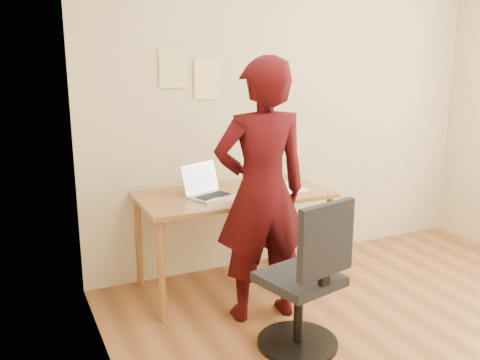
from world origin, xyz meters
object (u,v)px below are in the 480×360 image
laptop (208,189)px  office_chair (306,287)px  phone (262,195)px  desk (233,204)px  person (261,192)px

laptop → office_chair: laptop is taller
phone → office_chair: size_ratio=0.13×
desk → phone: (0.16, -0.16, 0.09)m
desk → person: bearing=-92.0°
desk → office_chair: office_chair is taller
person → office_chair: bearing=101.5°
desk → office_chair: bearing=-88.2°
laptop → person: 0.53m
laptop → person: bearing=-91.0°
desk → phone: phone is taller
phone → person: bearing=-112.2°
desk → person: 0.54m
office_chair → person: size_ratio=0.55×
desk → laptop: laptop is taller
office_chair → desk: bearing=78.3°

